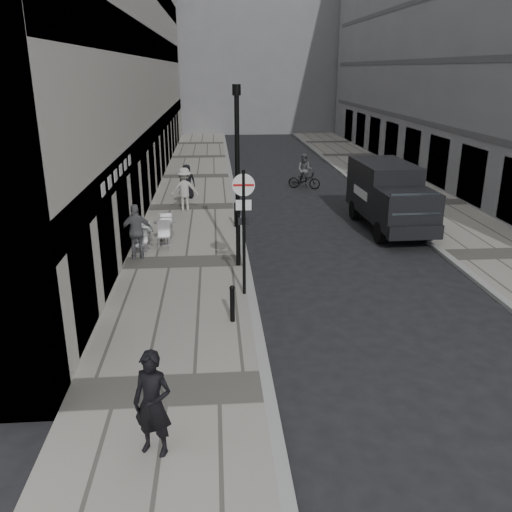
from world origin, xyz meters
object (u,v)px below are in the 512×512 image
at_px(walking_man, 153,404).
at_px(lamppost, 237,169).
at_px(sign_post, 244,216).
at_px(cyclist, 304,175).
at_px(panel_van, 389,193).

xyz_separation_m(walking_man, lamppost, (1.81, 9.03, 2.21)).
height_order(walking_man, sign_post, sign_post).
relative_size(sign_post, cyclist, 1.88).
bearing_deg(cyclist, sign_post, -85.08).
distance_m(walking_man, lamppost, 9.47).
distance_m(lamppost, panel_van, 7.76).
relative_size(panel_van, cyclist, 2.95).
distance_m(walking_man, sign_post, 7.01).
bearing_deg(panel_van, sign_post, -134.68).
xyz_separation_m(sign_post, lamppost, (-0.06, 2.40, 0.87)).
height_order(lamppost, cyclist, lamppost).
bearing_deg(lamppost, walking_man, -101.31).
bearing_deg(walking_man, panel_van, 80.34).
distance_m(walking_man, panel_van, 15.52).
relative_size(lamppost, panel_van, 1.01).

